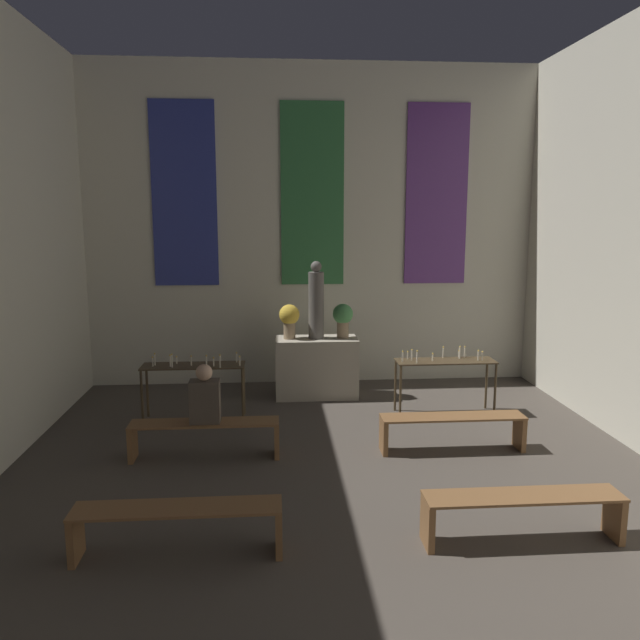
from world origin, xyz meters
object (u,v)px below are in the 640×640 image
at_px(altar, 316,367).
at_px(pew_third_left, 178,521).
at_px(candle_rack_left, 194,372).
at_px(candle_rack_right, 445,367).
at_px(person_seated, 205,397).
at_px(statue, 316,303).
at_px(pew_third_right, 523,508).
at_px(pew_back_right, 452,426).
at_px(pew_back_left, 205,432).
at_px(flower_vase_left, 289,318).
at_px(flower_vase_right, 343,317).

xyz_separation_m(altar, pew_third_left, (-1.54, -4.73, -0.15)).
xyz_separation_m(candle_rack_left, candle_rack_right, (3.67, 0.00, -0.00)).
bearing_deg(person_seated, altar, 58.69).
relative_size(statue, person_seated, 1.73).
xyz_separation_m(pew_third_right, pew_back_right, (0.00, 2.22, 0.00)).
xyz_separation_m(pew_third_right, pew_back_left, (-3.07, 2.22, 0.00)).
bearing_deg(pew_third_left, statue, 72.00).
bearing_deg(statue, pew_third_right, -72.00).
bearing_deg(altar, pew_back_left, -121.52).
xyz_separation_m(flower_vase_left, person_seated, (-1.09, -2.50, -0.53)).
height_order(altar, pew_third_left, altar).
relative_size(pew_third_right, pew_back_left, 1.00).
height_order(altar, candle_rack_right, candle_rack_right).
xyz_separation_m(pew_back_left, pew_back_right, (3.07, 0.00, 0.00)).
distance_m(altar, flower_vase_left, 0.92).
bearing_deg(candle_rack_left, altar, 29.72).
height_order(flower_vase_left, pew_third_left, flower_vase_left).
bearing_deg(flower_vase_left, flower_vase_right, 0.00).
height_order(pew_third_left, pew_third_right, same).
bearing_deg(candle_rack_right, statue, 150.37).
xyz_separation_m(flower_vase_left, flower_vase_right, (0.86, 0.00, 0.00)).
distance_m(candle_rack_right, pew_back_left, 3.69).
xyz_separation_m(statue, candle_rack_left, (-1.84, -1.05, -0.83)).
bearing_deg(pew_third_right, statue, 108.00).
height_order(pew_back_left, pew_back_right, same).
height_order(altar, pew_third_right, altar).
distance_m(altar, flower_vase_right, 0.92).
height_order(pew_third_right, pew_back_left, same).
xyz_separation_m(flower_vase_right, person_seated, (-1.95, -2.50, -0.53)).
relative_size(altar, flower_vase_left, 2.38).
xyz_separation_m(altar, flower_vase_right, (0.43, 0.00, 0.82)).
xyz_separation_m(flower_vase_left, candle_rack_left, (-1.41, -1.05, -0.59)).
distance_m(pew_third_right, pew_back_right, 2.22).
bearing_deg(flower_vase_left, statue, 0.00).
bearing_deg(statue, pew_back_left, -121.52).
bearing_deg(statue, flower_vase_left, 180.00).
bearing_deg(flower_vase_left, pew_back_right, -51.87).
height_order(altar, candle_rack_left, candle_rack_left).
bearing_deg(pew_third_right, pew_back_right, 90.00).
relative_size(candle_rack_right, pew_back_right, 0.81).
bearing_deg(pew_back_right, pew_third_left, -144.11).
relative_size(flower_vase_left, flower_vase_right, 1.00).
bearing_deg(pew_third_right, candle_rack_left, 132.51).
xyz_separation_m(candle_rack_right, pew_back_right, (-0.30, -1.46, -0.38)).
xyz_separation_m(flower_vase_right, pew_back_right, (1.11, -2.50, -0.97)).
xyz_separation_m(candle_rack_right, pew_back_left, (-3.37, -1.46, -0.38)).
xyz_separation_m(pew_third_left, person_seated, (0.01, 2.22, 0.44)).
relative_size(flower_vase_left, candle_rack_left, 0.38).
distance_m(flower_vase_right, pew_back_right, 2.90).
distance_m(statue, pew_third_left, 5.12).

